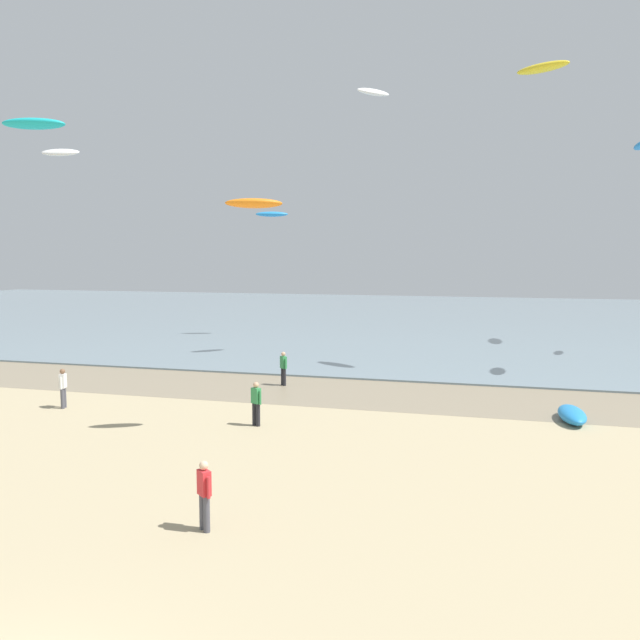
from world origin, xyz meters
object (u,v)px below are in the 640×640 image
Objects in this scene: grounded_kite at (572,415)px; kite_aloft_9 at (272,214)px; person_left_flank at (63,387)px; person_by_waterline at (256,402)px; kite_aloft_7 at (543,68)px; kite_aloft_3 at (60,152)px; kite_aloft_5 at (34,124)px; person_mid_beach at (283,367)px; person_right_flank at (204,493)px; kite_aloft_0 at (254,203)px; kite_aloft_8 at (373,92)px.

kite_aloft_9 reaches higher than grounded_kite.
person_left_flank is at bearing 70.17° from kite_aloft_9.
kite_aloft_7 reaches higher than person_by_waterline.
person_by_waterline is 0.62× the size of grounded_kite.
kite_aloft_3 is (-18.73, 14.11, 12.22)m from person_by_waterline.
kite_aloft_5 is 19.19m from kite_aloft_9.
person_mid_beach is 20.76m from kite_aloft_7.
kite_aloft_3 is 1.00× the size of kite_aloft_9.
kite_aloft_3 is 0.86× the size of kite_aloft_7.
person_right_flank reaches higher than grounded_kite.
grounded_kite is at bearing -53.60° from kite_aloft_7.
kite_aloft_7 is at bearing 31.13° from kite_aloft_0.
kite_aloft_9 is (0.48, 25.57, 8.81)m from person_left_flank.
kite_aloft_5 is at bearing 150.95° from person_by_waterline.
kite_aloft_3 is 0.71× the size of kite_aloft_5.
kite_aloft_5 reaches higher than grounded_kite.
kite_aloft_8 is (0.65, 18.70, 8.06)m from kite_aloft_0.
kite_aloft_9 is (-10.84, 35.57, 8.81)m from person_right_flank.
kite_aloft_3 is 1.07× the size of kite_aloft_8.
kite_aloft_8 is at bearing 119.21° from kite_aloft_9.
person_left_flank is 20.66m from kite_aloft_3.
person_left_flank is 12.24m from kite_aloft_0.
kite_aloft_7 is at bearing 1.17° from grounded_kite.
person_right_flank is 11.18m from kite_aloft_0.
kite_aloft_0 is 21.23m from kite_aloft_5.
kite_aloft_8 is (-10.67, 13.48, 16.15)m from grounded_kite.
kite_aloft_8 is at bearing 74.76° from person_mid_beach.
grounded_kite is at bearing -0.64° from kite_aloft_0.
person_mid_beach is at bearing -152.07° from kite_aloft_8.
kite_aloft_7 reaches higher than person_right_flank.
person_by_waterline is 0.73× the size of kite_aloft_8.
kite_aloft_8 is (2.63, 9.64, 15.51)m from person_mid_beach.
kite_aloft_0 is 0.57× the size of kite_aloft_5.
person_mid_beach is at bearing 100.86° from person_by_waterline.
kite_aloft_5 reaches higher than person_right_flank.
kite_aloft_7 is (19.82, 13.69, 15.43)m from person_left_flank.
person_mid_beach and person_right_flank have the same top height.
kite_aloft_7 reaches higher than grounded_kite.
person_left_flank is 0.62× the size of grounded_kite.
kite_aloft_0 is at bearing 130.84° from kite_aloft_5.
person_mid_beach is at bearing 156.28° from kite_aloft_5.
person_mid_beach is at bearing 102.37° from person_right_flank.
person_left_flank is at bearing 143.47° from kite_aloft_0.
person_right_flank is at bearing -76.40° from person_by_waterline.
kite_aloft_8 reaches higher than person_right_flank.
person_left_flank is 1.00× the size of person_right_flank.
grounded_kite is (11.80, 3.91, -0.64)m from person_by_waterline.
kite_aloft_0 is at bearing 89.51° from kite_aloft_9.
kite_aloft_8 is at bearing 62.61° from kite_aloft_0.
kite_aloft_3 is at bearing 115.87° from kite_aloft_0.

